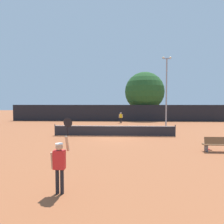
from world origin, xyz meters
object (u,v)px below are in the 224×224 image
object	(u,v)px
spare_racket	(208,149)
courtside_bench	(218,144)
light_pole	(166,87)
tennis_ball	(133,131)
parked_car_near	(102,114)
large_tree	(144,92)
player_receiving	(121,117)
player_serving	(60,160)

from	to	relation	value
spare_racket	courtside_bench	xyz separation A→B (m)	(0.35, -0.61, 0.46)
spare_racket	light_pole	bearing A→B (deg)	88.81
courtside_bench	tennis_ball	bearing A→B (deg)	118.60
parked_car_near	large_tree	bearing A→B (deg)	-9.98
player_receiving	parked_car_near	world-z (taller)	parked_car_near
light_pole	courtside_bench	bearing A→B (deg)	-89.57
player_receiving	light_pole	xyz separation A→B (m)	(5.87, -3.82, 4.12)
player_receiving	large_tree	size ratio (longest dim) A/B	0.18
spare_racket	player_serving	bearing A→B (deg)	-140.76
light_pole	parked_car_near	bearing A→B (deg)	128.42
courtside_bench	parked_car_near	bearing A→B (deg)	111.21
player_serving	parked_car_near	size ratio (longest dim) A/B	0.59
player_serving	light_pole	bearing A→B (deg)	66.65
player_receiving	courtside_bench	size ratio (longest dim) A/B	0.88
light_pole	tennis_ball	bearing A→B (deg)	-137.09
spare_racket	large_tree	bearing A→B (deg)	93.21
courtside_bench	spare_racket	bearing A→B (deg)	119.76
player_receiving	parked_car_near	bearing A→B (deg)	-65.93
spare_racket	parked_car_near	xyz separation A→B (m)	(-9.28, 24.20, 0.76)
light_pole	player_serving	bearing A→B (deg)	-113.35
tennis_ball	courtside_bench	bearing A→B (deg)	-61.40
light_pole	player_receiving	bearing A→B (deg)	146.97
player_serving	spare_racket	distance (m)	10.04
player_receiving	tennis_ball	size ratio (longest dim) A/B	23.28
player_receiving	courtside_bench	xyz separation A→B (m)	(5.97, -16.61, -0.48)
tennis_ball	large_tree	distance (m)	15.55
spare_racket	courtside_bench	world-z (taller)	courtside_bench
tennis_ball	light_pole	bearing A→B (deg)	42.91
light_pole	spare_racket	bearing A→B (deg)	-91.19
large_tree	parked_car_near	size ratio (longest dim) A/B	2.02
tennis_ball	light_pole	world-z (taller)	light_pole
light_pole	parked_car_near	world-z (taller)	light_pole
player_receiving	parked_car_near	size ratio (longest dim) A/B	0.37
courtside_bench	light_pole	size ratio (longest dim) A/B	0.20
player_receiving	parked_car_near	distance (m)	8.98
player_serving	tennis_ball	xyz separation A→B (m)	(3.42, 14.25, -1.09)
tennis_ball	player_receiving	bearing A→B (deg)	99.20
tennis_ball	spare_racket	bearing A→B (deg)	-61.49
player_serving	spare_racket	world-z (taller)	player_serving
courtside_bench	large_tree	bearing A→B (deg)	93.99
large_tree	parked_car_near	world-z (taller)	large_tree
light_pole	large_tree	bearing A→B (deg)	98.44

